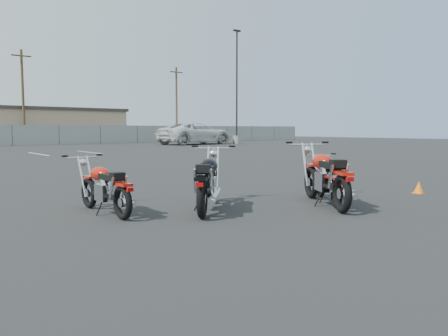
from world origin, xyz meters
TOP-DOWN VIEW (x-y plane):
  - ground at (0.00, 0.00)m, footprint 120.00×120.00m
  - motorcycle_front_red at (-2.24, 0.75)m, footprint 0.76×1.96m
  - motorcycle_second_black at (-0.68, -0.05)m, footprint 1.85×1.94m
  - motorcycle_third_red at (1.34, -1.03)m, footprint 1.65×2.24m
  - motorcycle_rear_red at (1.62, -0.88)m, footprint 1.45×1.67m
  - training_cone_near at (3.92, 0.87)m, footprint 0.23×0.23m
  - training_cone_far at (4.19, -1.35)m, footprint 0.23×0.23m
  - light_pole_east at (22.19, 26.31)m, footprint 0.80×0.70m
  - tan_building_east at (10.00, 44.00)m, footprint 14.40×9.40m
  - utility_pole_c at (6.00, 39.00)m, footprint 1.80×0.24m
  - utility_pole_d at (24.00, 40.00)m, footprint 1.80×0.24m
  - white_van at (18.32, 27.74)m, footprint 3.99×8.69m

SIDE VIEW (x-z plane):
  - ground at x=0.00m, z-range 0.00..0.00m
  - training_cone_far at x=4.19m, z-range 0.00..0.27m
  - training_cone_near at x=3.92m, z-range 0.00..0.28m
  - motorcycle_rear_red at x=1.62m, z-range -0.04..0.87m
  - motorcycle_front_red at x=-2.24m, z-range -0.04..0.92m
  - motorcycle_second_black at x=-0.68m, z-range -0.05..1.06m
  - motorcycle_third_red at x=1.34m, z-range -0.05..1.11m
  - white_van at x=18.32m, z-range 0.00..3.22m
  - tan_building_east at x=10.00m, z-range 0.01..3.71m
  - light_pole_east at x=22.19m, z-range -2.56..8.29m
  - utility_pole_c at x=6.00m, z-range 0.19..9.19m
  - utility_pole_d at x=24.00m, z-range 0.19..9.19m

